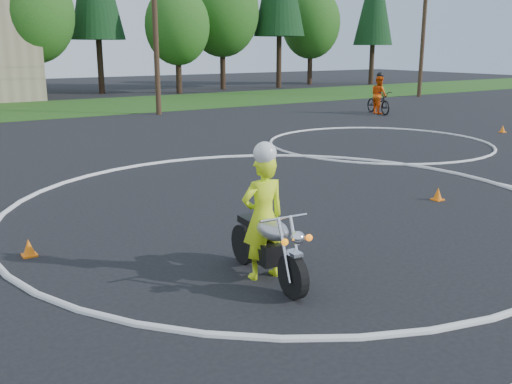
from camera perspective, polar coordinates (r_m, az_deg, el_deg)
ground at (r=10.57m, az=12.26°, el=-5.11°), size 120.00×120.00×0.00m
grass_strip at (r=34.84m, az=-21.37°, el=7.68°), size 120.00×10.00×0.02m
course_markings at (r=15.06m, az=6.34°, el=1.00°), size 19.05×19.05×0.12m
primary_motorcycle at (r=8.61m, az=1.23°, el=-5.37°), size 0.76×2.18×1.15m
rider_primary_grp at (r=8.57m, az=0.71°, el=-2.16°), size 0.74×0.52×2.13m
rider_second_grp at (r=31.17m, az=12.18°, el=9.06°), size 1.36×2.39×2.18m
traffic_cones at (r=14.30m, az=18.97°, el=0.10°), size 19.97×11.68×0.30m
treeline at (r=47.09m, az=-5.63°, el=18.11°), size 38.20×8.10×14.52m
utility_poles at (r=30.51m, az=-10.10°, el=17.39°), size 41.60×1.12×10.00m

